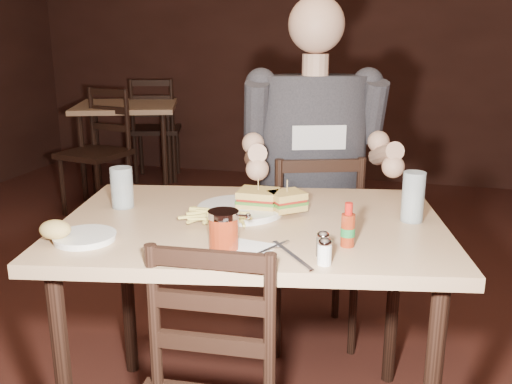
% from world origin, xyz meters
% --- Properties ---
extents(room_shell, '(7.00, 7.00, 7.00)m').
position_xyz_m(room_shell, '(0.00, 0.00, 1.40)').
color(room_shell, black).
rests_on(room_shell, ground).
extents(main_table, '(1.33, 1.02, 0.77)m').
position_xyz_m(main_table, '(0.15, -0.13, 0.69)').
color(main_table, tan).
rests_on(main_table, ground).
extents(bg_table, '(1.03, 1.03, 0.77)m').
position_xyz_m(bg_table, '(-1.66, 2.50, 0.68)').
color(bg_table, tan).
rests_on(bg_table, ground).
extents(chair_far, '(0.53, 0.55, 0.87)m').
position_xyz_m(chair_far, '(0.23, 0.54, 0.44)').
color(chair_far, black).
rests_on(chair_far, ground).
extents(bg_chair_far, '(0.56, 0.59, 0.94)m').
position_xyz_m(bg_chair_far, '(-1.66, 3.05, 0.47)').
color(bg_chair_far, black).
rests_on(bg_chair_far, ground).
extents(bg_chair_near, '(0.52, 0.55, 0.93)m').
position_xyz_m(bg_chair_near, '(-1.66, 1.95, 0.47)').
color(bg_chair_near, black).
rests_on(bg_chair_near, ground).
extents(diner, '(0.72, 0.64, 1.04)m').
position_xyz_m(diner, '(0.24, 0.49, 0.97)').
color(diner, '#353339').
rests_on(diner, chair_far).
extents(dinner_plate, '(0.33, 0.33, 0.02)m').
position_xyz_m(dinner_plate, '(0.09, -0.07, 0.78)').
color(dinner_plate, white).
rests_on(dinner_plate, main_table).
extents(sandwich_left, '(0.13, 0.11, 0.11)m').
position_xyz_m(sandwich_left, '(0.15, -0.04, 0.84)').
color(sandwich_left, '#DAB65D').
rests_on(sandwich_left, dinner_plate).
extents(sandwich_right, '(0.14, 0.14, 0.10)m').
position_xyz_m(sandwich_right, '(0.24, -0.04, 0.83)').
color(sandwich_right, '#DAB65D').
rests_on(sandwich_right, dinner_plate).
extents(fries_pile, '(0.26, 0.21, 0.04)m').
position_xyz_m(fries_pile, '(0.06, -0.21, 0.80)').
color(fries_pile, '#E7D360').
rests_on(fries_pile, dinner_plate).
extents(ketchup_dollop, '(0.05, 0.05, 0.01)m').
position_xyz_m(ketchup_dollop, '(0.19, -0.07, 0.79)').
color(ketchup_dollop, maroon).
rests_on(ketchup_dollop, dinner_plate).
extents(glass_left, '(0.09, 0.09, 0.14)m').
position_xyz_m(glass_left, '(-0.31, -0.11, 0.84)').
color(glass_left, silver).
rests_on(glass_left, main_table).
extents(glass_right, '(0.08, 0.08, 0.16)m').
position_xyz_m(glass_right, '(0.64, -0.00, 0.85)').
color(glass_right, silver).
rests_on(glass_right, main_table).
extents(hot_sauce, '(0.05, 0.05, 0.13)m').
position_xyz_m(hot_sauce, '(0.47, -0.28, 0.83)').
color(hot_sauce, maroon).
rests_on(hot_sauce, main_table).
extents(salt_shaker, '(0.04, 0.04, 0.07)m').
position_xyz_m(salt_shaker, '(0.42, -0.43, 0.80)').
color(salt_shaker, white).
rests_on(salt_shaker, main_table).
extents(pepper_shaker, '(0.04, 0.04, 0.06)m').
position_xyz_m(pepper_shaker, '(0.41, -0.37, 0.80)').
color(pepper_shaker, '#38332D').
rests_on(pepper_shaker, main_table).
extents(syrup_dispenser, '(0.10, 0.10, 0.11)m').
position_xyz_m(syrup_dispenser, '(0.14, -0.39, 0.83)').
color(syrup_dispenser, maroon).
rests_on(syrup_dispenser, main_table).
extents(napkin, '(0.15, 0.14, 0.00)m').
position_xyz_m(napkin, '(0.20, -0.37, 0.77)').
color(napkin, white).
rests_on(napkin, main_table).
extents(knife, '(0.15, 0.18, 0.01)m').
position_xyz_m(knife, '(0.33, -0.40, 0.78)').
color(knife, silver).
rests_on(knife, napkin).
extents(fork, '(0.07, 0.14, 0.00)m').
position_xyz_m(fork, '(0.27, -0.36, 0.78)').
color(fork, silver).
rests_on(fork, napkin).
extents(side_plate, '(0.20, 0.20, 0.01)m').
position_xyz_m(side_plate, '(-0.27, -0.43, 0.78)').
color(side_plate, white).
rests_on(side_plate, main_table).
extents(bread_roll, '(0.10, 0.09, 0.05)m').
position_xyz_m(bread_roll, '(-0.33, -0.47, 0.81)').
color(bread_roll, tan).
rests_on(bread_roll, side_plate).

